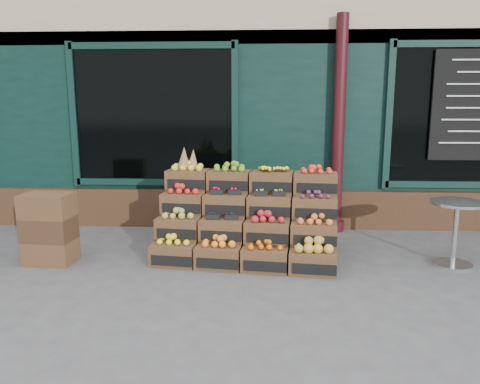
{
  "coord_description": "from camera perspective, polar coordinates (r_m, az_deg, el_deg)",
  "views": [
    {
      "loc": [
        0.09,
        -5.02,
        1.96
      ],
      "look_at": [
        -0.2,
        0.7,
        0.85
      ],
      "focal_mm": 35.0,
      "sensor_mm": 36.0,
      "label": 1
    }
  ],
  "objects": [
    {
      "name": "ground",
      "position": [
        5.38,
        1.77,
        -10.37
      ],
      "size": [
        60.0,
        60.0,
        0.0
      ],
      "primitive_type": "plane",
      "color": "#4B4B4E",
      "rests_on": "ground"
    },
    {
      "name": "shop_facade",
      "position": [
        10.14,
        2.49,
        13.42
      ],
      "size": [
        12.0,
        6.24,
        4.8
      ],
      "color": "black",
      "rests_on": "ground"
    },
    {
      "name": "shopkeeper",
      "position": [
        7.99,
        -7.33,
        4.17
      ],
      "size": [
        0.87,
        0.71,
        2.06
      ],
      "primitive_type": "imported",
      "rotation": [
        0.0,
        0.0,
        3.47
      ],
      "color": "#1D6726",
      "rests_on": "ground"
    },
    {
      "name": "spare_crates",
      "position": [
        6.18,
        -22.25,
        -4.15
      ],
      "size": [
        0.61,
        0.44,
        0.87
      ],
      "rotation": [
        0.0,
        0.0,
        -0.07
      ],
      "color": "#513520",
      "rests_on": "ground"
    },
    {
      "name": "bistro_table",
      "position": [
        6.17,
        24.81,
        -3.77
      ],
      "size": [
        0.63,
        0.63,
        0.8
      ],
      "rotation": [
        0.0,
        0.0,
        0.04
      ],
      "color": "silver",
      "rests_on": "ground"
    },
    {
      "name": "crate_display",
      "position": [
        5.96,
        0.87,
        -3.94
      ],
      "size": [
        2.31,
        1.32,
        1.38
      ],
      "rotation": [
        0.0,
        0.0,
        -0.12
      ],
      "color": "#513520",
      "rests_on": "ground"
    }
  ]
}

